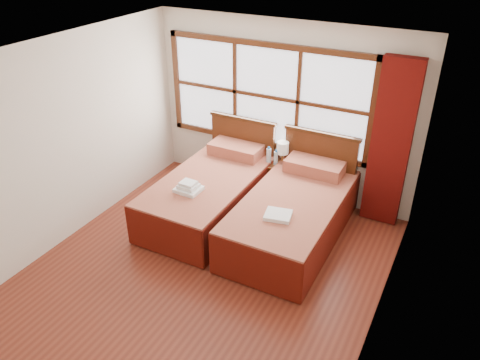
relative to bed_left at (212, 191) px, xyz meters
The scene contains 15 objects.
floor 1.38m from the bed_left, 63.77° to the right, with size 4.50×4.50×0.00m, color maroon.
ceiling 2.62m from the bed_left, 63.77° to the right, with size 4.50×4.50×0.00m, color white.
wall_back 1.54m from the bed_left, 60.81° to the left, with size 4.00×4.00×0.00m, color silver.
wall_left 2.08m from the bed_left, 139.72° to the right, with size 4.50×4.50×0.00m, color silver.
wall_right 3.01m from the bed_left, 24.79° to the right, with size 4.50×4.50×0.00m, color silver.
window 1.58m from the bed_left, 71.55° to the left, with size 3.16×0.06×1.56m.
curtain 2.51m from the bed_left, 22.67° to the left, with size 0.50×0.16×2.30m, color #580C08.
bed_left is the anchor object (origin of this frame).
bed_right 1.25m from the bed_left, ahead, with size 1.18×2.28×1.15m.
nightstand 1.02m from the bed_left, 51.40° to the left, with size 0.43×0.43×0.58m.
towels_left 0.61m from the bed_left, 95.21° to the right, with size 0.33×0.29×0.14m.
towels_right 1.39m from the bed_left, 23.58° to the right, with size 0.36×0.33×0.05m.
lamp 1.20m from the bed_left, 49.83° to the left, with size 0.18×0.18×0.34m.
bottle_near 0.98m from the bed_left, 54.30° to the left, with size 0.07×0.07×0.27m.
bottle_far 1.05m from the bed_left, 49.88° to the left, with size 0.06×0.06×0.24m.
Camera 1 is at (2.42, -3.71, 3.77)m, focal length 35.00 mm.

